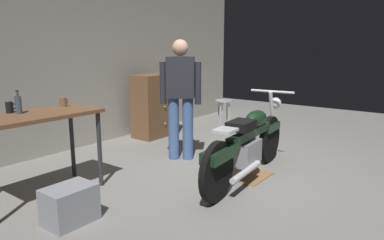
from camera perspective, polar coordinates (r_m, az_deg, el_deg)
name	(u,v)px	position (r m, az deg, el deg)	size (l,w,h in m)	color
ground_plane	(236,181)	(4.35, 7.08, -9.64)	(12.00, 12.00, 0.00)	gray
back_wall	(84,48)	(5.97, -16.85, 10.89)	(8.00, 0.12, 3.10)	gray
workbench	(35,124)	(4.01, -23.72, -0.65)	(1.30, 0.64, 0.90)	brown
motorcycle	(248,142)	(4.33, 8.97, -3.54)	(2.19, 0.62, 1.00)	black
person_standing	(181,94)	(4.96, -1.84, 4.10)	(0.40, 0.48, 1.67)	#436199
shop_stool	(224,108)	(6.44, 5.09, 1.93)	(0.32, 0.32, 0.64)	#B2B2B7
wooden_dresser	(155,106)	(6.38, -5.90, 2.31)	(0.80, 0.47, 1.10)	brown
drip_tray	(250,176)	(4.53, 9.23, -8.76)	(0.56, 0.40, 0.01)	olive
storage_bin	(70,205)	(3.50, -18.90, -12.63)	(0.44, 0.32, 0.34)	gray
mug_brown_stoneware	(63,102)	(4.33, -19.86, 2.72)	(0.11, 0.08, 0.11)	brown
mug_black_matte	(10,107)	(4.13, -27.05, 1.81)	(0.11, 0.07, 0.11)	black
bottle	(18,104)	(4.03, -25.95, 2.27)	(0.06, 0.06, 0.24)	#3F4C59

